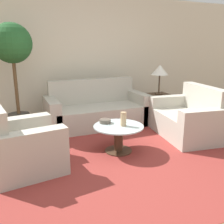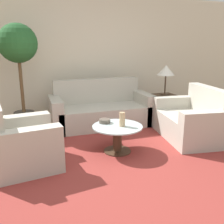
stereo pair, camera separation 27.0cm
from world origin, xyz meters
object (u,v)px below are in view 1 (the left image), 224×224
sofa_main (96,111)px  table_lamp (160,71)px  potted_plant (13,54)px  armchair (22,149)px  coffee_table (119,135)px  loveseat (189,120)px  bowl (105,121)px  vase (123,119)px

sofa_main → table_lamp: table_lamp is taller
potted_plant → armchair: bearing=-91.7°
coffee_table → potted_plant: 2.32m
armchair → table_lamp: (2.89, 1.38, 0.74)m
armchair → potted_plant: size_ratio=0.50×
loveseat → coffee_table: 1.44m
armchair → bowl: bearing=-86.4°
sofa_main → loveseat: size_ratio=1.39×
vase → bowl: 0.32m
loveseat → potted_plant: bearing=-108.9°
sofa_main → vase: sofa_main is taller
table_lamp → vase: table_lamp is taller
armchair → coffee_table: size_ratio=1.31×
loveseat → bowl: size_ratio=8.18×
armchair → bowl: size_ratio=5.59×
table_lamp → vase: size_ratio=2.99×
coffee_table → potted_plant: size_ratio=0.38×
loveseat → table_lamp: 1.38m
loveseat → potted_plant: (-2.74, 1.38, 1.11)m
coffee_table → vase: 0.26m
sofa_main → potted_plant: bearing=173.7°
armchair → loveseat: loveseat is taller
bowl → armchair: bearing=-168.0°
armchair → vase: size_ratio=4.63×
table_lamp → bowl: 2.10m
table_lamp → potted_plant: bearing=175.6°
table_lamp → potted_plant: potted_plant is taller
table_lamp → bowl: (-1.67, -1.12, -0.59)m
sofa_main → table_lamp: bearing=-2.5°
table_lamp → potted_plant: size_ratio=0.32×
loveseat → potted_plant: potted_plant is taller
potted_plant → vase: bearing=-49.2°
armchair → bowl: (1.22, 0.26, 0.15)m
loveseat → bowl: loveseat is taller
coffee_table → bowl: bearing=123.6°
sofa_main → bowl: sofa_main is taller
table_lamp → potted_plant: (-2.85, 0.22, 0.36)m
armchair → sofa_main: bearing=-54.3°
bowl → table_lamp: bearing=33.9°
loveseat → vase: (-1.37, -0.21, 0.23)m
bowl → potted_plant: bearing=131.2°
sofa_main → bowl: (-0.27, -1.18, 0.15)m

